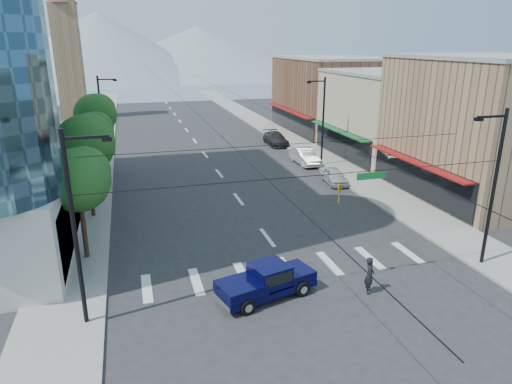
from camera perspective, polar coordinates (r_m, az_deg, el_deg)
ground at (r=25.12m, az=5.55°, el=-11.05°), size 160.00×160.00×0.00m
sidewalk_left at (r=61.65m, az=-19.10°, el=5.87°), size 4.00×120.00×0.15m
sidewalk_right at (r=64.78m, az=2.70°, el=7.41°), size 4.00×120.00×0.15m
shop_near at (r=41.98m, az=26.98°, el=7.03°), size 12.00×14.00×11.00m
shop_mid at (r=53.12m, az=16.71°, el=9.11°), size 12.00×14.00×9.00m
shop_far at (r=67.00m, az=9.41°, el=11.81°), size 12.00×18.00×10.00m
clock_tower at (r=82.75m, az=-22.44°, el=15.84°), size 4.80×4.80×20.40m
mountain_left at (r=170.46m, az=-18.94°, el=16.92°), size 80.00×80.00×22.00m
mountain_right at (r=182.55m, az=-7.24°, el=17.12°), size 90.00×90.00×18.00m
tree_near at (r=27.55m, az=-21.13°, el=1.70°), size 3.65×3.64×6.71m
tree_midnear at (r=34.19m, az=-20.36°, el=5.88°), size 4.09×4.09×7.52m
tree_midfar at (r=41.16m, az=-19.66°, el=7.04°), size 3.65×3.64×6.71m
tree_far at (r=47.97m, az=-19.31°, el=9.27°), size 4.09×4.09×7.52m
signal_rig at (r=22.41m, az=7.29°, el=-1.76°), size 21.80×0.20×9.00m
lamp_pole_nw at (r=50.91m, az=-18.63°, el=9.06°), size 2.00×0.25×9.00m
lamp_pole_ne at (r=46.92m, az=8.25°, el=9.11°), size 2.00×0.25×9.00m
pickup_truck at (r=23.21m, az=1.28°, el=-11.03°), size 5.43×3.09×1.74m
pedestrian at (r=24.26m, az=14.02°, el=-10.04°), size 0.72×0.85×1.97m
parked_car_near at (r=41.93m, az=9.74°, el=1.99°), size 1.97×4.20×1.39m
parked_car_mid at (r=48.27m, az=6.11°, el=4.46°), size 1.76×5.00×1.64m
parked_car_far at (r=57.26m, az=2.47°, el=6.69°), size 2.27×5.42×1.56m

